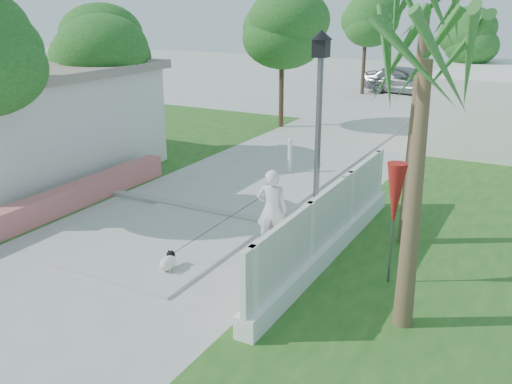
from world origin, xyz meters
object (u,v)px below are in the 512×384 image
Objects in this scene: dog at (168,262)px; parked_car at (405,80)px; patio_umbrella at (395,197)px; street_lamp at (318,133)px; bollard at (290,155)px; skateboarder at (231,222)px.

parked_car reaches higher than dog.
patio_umbrella reaches higher than parked_car.
street_lamp is 4.07× the size of bollard.
dog is at bearing -165.01° from parked_car.
bollard is 0.23× the size of parked_car.
street_lamp is 0.96× the size of parked_car.
skateboarder is at bearing 37.48° from dog.
dog is (-3.85, -1.58, -1.47)m from patio_umbrella.
street_lamp is at bearing -59.04° from bollard.
street_lamp reaches higher than skateboarder.
dog is at bearing -83.96° from bollard.
dog is (-0.73, -1.13, -0.57)m from skateboarder.
parked_car is (-1.64, 24.10, 0.58)m from dog.
skateboarder is at bearing -171.85° from patio_umbrella.
patio_umbrella is (4.60, -5.50, 1.10)m from bollard.
bollard is 17.04m from parked_car.
patio_umbrella is 1.15× the size of skateboarder.
patio_umbrella is 23.20m from parked_car.
skateboarder is 1.46m from dog.
dog is (-1.95, -2.58, -2.21)m from street_lamp.
patio_umbrella is 0.49× the size of parked_car.
bollard reaches higher than dog.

